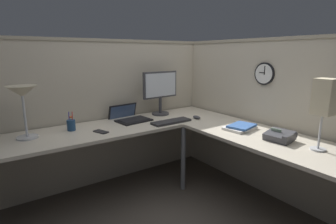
{
  "coord_description": "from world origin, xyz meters",
  "views": [
    {
      "loc": [
        -1.46,
        -1.89,
        1.43
      ],
      "look_at": [
        -0.11,
        0.05,
        0.91
      ],
      "focal_mm": 28.2,
      "sensor_mm": 36.0,
      "label": 1
    }
  ],
  "objects": [
    {
      "name": "ground_plane",
      "position": [
        0.0,
        0.0,
        0.0
      ],
      "size": [
        6.8,
        6.8,
        0.0
      ],
      "primitive_type": "plane",
      "color": "#4C443D"
    },
    {
      "name": "cubicle_wall_back",
      "position": [
        -0.36,
        0.87,
        0.79
      ],
      "size": [
        2.57,
        0.12,
        1.58
      ],
      "color": "#B7AD99",
      "rests_on": "ground"
    },
    {
      "name": "cubicle_wall_right",
      "position": [
        0.87,
        -0.27,
        0.79
      ],
      "size": [
        0.12,
        2.37,
        1.58
      ],
      "color": "#B7AD99",
      "rests_on": "ground"
    },
    {
      "name": "desk",
      "position": [
        -0.15,
        -0.05,
        0.63
      ],
      "size": [
        2.35,
        2.15,
        0.73
      ],
      "color": "beige",
      "rests_on": "ground"
    },
    {
      "name": "monitor",
      "position": [
        0.19,
        0.64,
        1.02
      ],
      "size": [
        0.46,
        0.2,
        0.5
      ],
      "color": "#38383D",
      "rests_on": "desk"
    },
    {
      "name": "laptop",
      "position": [
        -0.23,
        0.63,
        0.75
      ],
      "size": [
        0.38,
        0.42,
        0.22
      ],
      "color": "black",
      "rests_on": "desk"
    },
    {
      "name": "keyboard",
      "position": [
        0.08,
        0.26,
        0.74
      ],
      "size": [
        0.43,
        0.15,
        0.02
      ],
      "primitive_type": "cube",
      "rotation": [
        0.0,
        0.0,
        0.02
      ],
      "color": "#232326",
      "rests_on": "desk"
    },
    {
      "name": "computer_mouse",
      "position": [
        0.4,
        0.24,
        0.75
      ],
      "size": [
        0.06,
        0.1,
        0.03
      ],
      "primitive_type": "ellipsoid",
      "color": "#38383D",
      "rests_on": "desk"
    },
    {
      "name": "desk_lamp_dome",
      "position": [
        -1.22,
        0.54,
        1.09
      ],
      "size": [
        0.24,
        0.24,
        0.44
      ],
      "color": "#B7BABF",
      "rests_on": "desk"
    },
    {
      "name": "pen_cup",
      "position": [
        -0.85,
        0.56,
        0.78
      ],
      "size": [
        0.08,
        0.08,
        0.18
      ],
      "color": "navy",
      "rests_on": "desk"
    },
    {
      "name": "cell_phone",
      "position": [
        -0.65,
        0.35,
        0.73
      ],
      "size": [
        0.11,
        0.16,
        0.01
      ],
      "primitive_type": "cube",
      "rotation": [
        0.0,
        0.0,
        0.33
      ],
      "color": "black",
      "rests_on": "desk"
    },
    {
      "name": "office_phone",
      "position": [
        0.47,
        -0.72,
        0.77
      ],
      "size": [
        0.21,
        0.22,
        0.11
      ],
      "color": "#38383D",
      "rests_on": "desk"
    },
    {
      "name": "book_stack",
      "position": [
        0.47,
        -0.31,
        0.75
      ],
      "size": [
        0.31,
        0.25,
        0.04
      ],
      "color": "silver",
      "rests_on": "desk"
    },
    {
      "name": "desk_lamp_paper",
      "position": [
        0.52,
        -1.0,
        1.11
      ],
      "size": [
        0.13,
        0.13,
        0.53
      ],
      "color": "#B7BABF",
      "rests_on": "desk"
    },
    {
      "name": "wall_clock",
      "position": [
        0.82,
        -0.28,
        1.24
      ],
      "size": [
        0.04,
        0.22,
        0.22
      ],
      "color": "black"
    }
  ]
}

